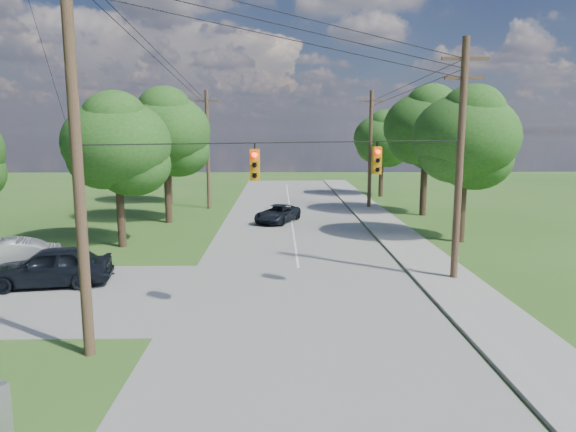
{
  "coord_description": "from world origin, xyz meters",
  "views": [
    {
      "loc": [
        1.07,
        -14.14,
        6.57
      ],
      "look_at": [
        1.4,
        5.0,
        3.42
      ],
      "focal_mm": 32.0,
      "sensor_mm": 36.0,
      "label": 1
    }
  ],
  "objects_px": {
    "pole_north_e": "(370,149)",
    "pole_north_w": "(208,149)",
    "pole_ne": "(460,158)",
    "car_cross_dark": "(50,266)",
    "pole_sw": "(76,144)",
    "car_main_north": "(278,214)"
  },
  "relations": [
    {
      "from": "pole_north_e",
      "to": "pole_north_w",
      "type": "distance_m",
      "value": 13.9
    },
    {
      "from": "pole_ne",
      "to": "pole_north_e",
      "type": "height_order",
      "value": "pole_ne"
    },
    {
      "from": "pole_north_w",
      "to": "car_cross_dark",
      "type": "xyz_separation_m",
      "value": [
        -3.72,
        -22.7,
        -4.24
      ]
    },
    {
      "from": "pole_ne",
      "to": "pole_north_w",
      "type": "height_order",
      "value": "pole_ne"
    },
    {
      "from": "pole_north_w",
      "to": "car_cross_dark",
      "type": "distance_m",
      "value": 23.39
    },
    {
      "from": "pole_north_w",
      "to": "car_cross_dark",
      "type": "height_order",
      "value": "pole_north_w"
    },
    {
      "from": "pole_sw",
      "to": "car_main_north",
      "type": "height_order",
      "value": "pole_sw"
    },
    {
      "from": "pole_sw",
      "to": "car_main_north",
      "type": "distance_m",
      "value": 23.74
    },
    {
      "from": "pole_sw",
      "to": "pole_ne",
      "type": "xyz_separation_m",
      "value": [
        13.5,
        7.6,
        -0.76
      ]
    },
    {
      "from": "car_main_north",
      "to": "pole_north_w",
      "type": "bearing_deg",
      "value": 153.51
    },
    {
      "from": "pole_north_e",
      "to": "pole_north_w",
      "type": "height_order",
      "value": "same"
    },
    {
      "from": "pole_sw",
      "to": "pole_north_w",
      "type": "xyz_separation_m",
      "value": [
        -0.4,
        29.6,
        -1.1
      ]
    },
    {
      "from": "car_cross_dark",
      "to": "car_main_north",
      "type": "distance_m",
      "value": 18.27
    },
    {
      "from": "pole_north_e",
      "to": "car_main_north",
      "type": "xyz_separation_m",
      "value": [
        -7.95,
        -7.2,
        -4.47
      ]
    },
    {
      "from": "car_cross_dark",
      "to": "pole_sw",
      "type": "bearing_deg",
      "value": 21.21
    },
    {
      "from": "pole_north_e",
      "to": "car_cross_dark",
      "type": "xyz_separation_m",
      "value": [
        -17.62,
        -22.7,
        -4.24
      ]
    },
    {
      "from": "pole_sw",
      "to": "car_main_north",
      "type": "relative_size",
      "value": 2.63
    },
    {
      "from": "car_cross_dark",
      "to": "pole_north_w",
      "type": "bearing_deg",
      "value": 161.06
    },
    {
      "from": "pole_sw",
      "to": "car_cross_dark",
      "type": "distance_m",
      "value": 9.65
    },
    {
      "from": "pole_sw",
      "to": "pole_north_w",
      "type": "height_order",
      "value": "pole_sw"
    },
    {
      "from": "pole_ne",
      "to": "pole_north_e",
      "type": "xyz_separation_m",
      "value": [
        -0.0,
        22.0,
        -0.34
      ]
    },
    {
      "from": "pole_sw",
      "to": "car_main_north",
      "type": "xyz_separation_m",
      "value": [
        5.55,
        22.4,
        -5.56
      ]
    }
  ]
}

